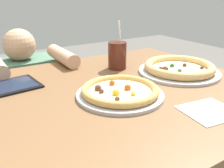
# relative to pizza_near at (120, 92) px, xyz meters

# --- Properties ---
(dining_table) EXTENTS (1.28, 0.96, 0.75)m
(dining_table) POSITION_rel_pizza_near_xyz_m (-0.05, 0.06, -0.12)
(dining_table) COLOR brown
(dining_table) RESTS_ON ground
(pizza_near) EXTENTS (0.31, 0.31, 0.04)m
(pizza_near) POSITION_rel_pizza_near_xyz_m (0.00, 0.00, 0.00)
(pizza_near) COLOR #B7B7BC
(pizza_near) RESTS_ON dining_table
(pizza_far) EXTENTS (0.36, 0.36, 0.05)m
(pizza_far) POSITION_rel_pizza_near_xyz_m (0.37, 0.08, 0.00)
(pizza_far) COLOR #B7B7BC
(pizza_far) RESTS_ON dining_table
(drink_cup_colored) EXTENTS (0.09, 0.09, 0.22)m
(drink_cup_colored) POSITION_rel_pizza_near_xyz_m (0.17, 0.28, 0.05)
(drink_cup_colored) COLOR #4C1E14
(drink_cup_colored) RESTS_ON dining_table
(paper_napkin) EXTENTS (0.18, 0.16, 0.00)m
(paper_napkin) POSITION_rel_pizza_near_xyz_m (0.17, -0.24, -0.02)
(paper_napkin) COLOR white
(paper_napkin) RESTS_ON dining_table
(tablet) EXTENTS (0.26, 0.19, 0.01)m
(tablet) POSITION_rel_pizza_near_xyz_m (-0.33, 0.30, -0.01)
(tablet) COLOR black
(tablet) RESTS_ON dining_table
(diner_seated) EXTENTS (0.38, 0.51, 0.91)m
(diner_seated) POSITION_rel_pizza_near_xyz_m (-0.17, 0.73, -0.35)
(diner_seated) COLOR #333847
(diner_seated) RESTS_ON ground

